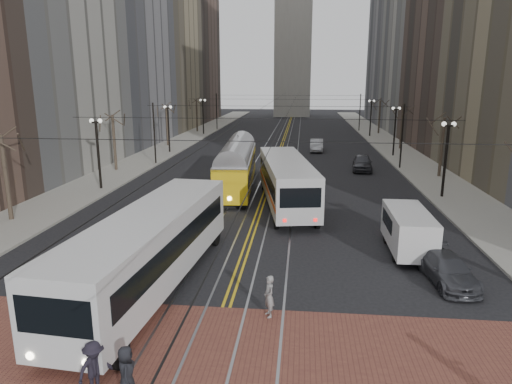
% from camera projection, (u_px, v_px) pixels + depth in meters
% --- Properties ---
extents(ground, '(260.00, 260.00, 0.00)m').
position_uv_depth(ground, '(230.00, 296.00, 19.20)').
color(ground, black).
rests_on(ground, ground).
extents(sidewalk_left, '(5.00, 140.00, 0.15)m').
position_uv_depth(sidewalk_left, '(175.00, 145.00, 64.15)').
color(sidewalk_left, gray).
rests_on(sidewalk_left, ground).
extents(sidewalk_right, '(5.00, 140.00, 0.15)m').
position_uv_depth(sidewalk_right, '(393.00, 148.00, 61.18)').
color(sidewalk_right, gray).
rests_on(sidewalk_right, ground).
extents(crosswalk_band, '(25.00, 6.00, 0.01)m').
position_uv_depth(crosswalk_band, '(211.00, 350.00, 15.33)').
color(crosswalk_band, brown).
rests_on(crosswalk_band, ground).
extents(streetcar_rails, '(4.80, 130.00, 0.02)m').
position_uv_depth(streetcar_rails, '(281.00, 147.00, 62.68)').
color(streetcar_rails, gray).
rests_on(streetcar_rails, ground).
extents(centre_lines, '(0.42, 130.00, 0.01)m').
position_uv_depth(centre_lines, '(281.00, 147.00, 62.68)').
color(centre_lines, gold).
rests_on(centre_lines, ground).
extents(building_left_mid, '(16.00, 20.00, 34.00)m').
position_uv_depth(building_left_mid, '(96.00, 19.00, 62.14)').
color(building_left_mid, slate).
rests_on(building_left_mid, ground).
extents(building_left_far, '(16.00, 20.00, 40.00)m').
position_uv_depth(building_left_far, '(175.00, 28.00, 100.08)').
color(building_left_far, brown).
rests_on(building_left_far, ground).
extents(building_right_mid, '(16.00, 20.00, 34.00)m').
position_uv_depth(building_right_mid, '(487.00, 14.00, 57.09)').
color(building_right_mid, brown).
rests_on(building_right_mid, ground).
extents(building_right_far, '(16.00, 20.00, 40.00)m').
position_uv_depth(building_right_far, '(414.00, 26.00, 95.03)').
color(building_right_far, slate).
rests_on(building_right_far, ground).
extents(lamp_posts, '(27.60, 57.20, 5.60)m').
position_uv_depth(lamp_posts, '(274.00, 142.00, 46.32)').
color(lamp_posts, black).
rests_on(lamp_posts, ground).
extents(street_trees, '(31.68, 53.28, 5.60)m').
position_uv_depth(street_trees, '(278.00, 134.00, 52.60)').
color(street_trees, '#382D23').
rests_on(street_trees, ground).
extents(trolley_wires, '(25.96, 120.00, 6.60)m').
position_uv_depth(trolley_wires, '(277.00, 126.00, 51.96)').
color(trolley_wires, black).
rests_on(trolley_wires, ground).
extents(transit_bus, '(4.00, 13.83, 3.41)m').
position_uv_depth(transit_bus, '(151.00, 251.00, 19.64)').
color(transit_bus, silver).
rests_on(transit_bus, ground).
extents(streetcar, '(3.40, 13.75, 3.21)m').
position_uv_depth(streetcar, '(237.00, 170.00, 38.00)').
color(streetcar, yellow).
rests_on(streetcar, ground).
extents(rear_bus, '(4.88, 13.25, 3.38)m').
position_uv_depth(rear_bus, '(286.00, 183.00, 32.71)').
color(rear_bus, '#B8B8B8').
rests_on(rear_bus, ground).
extents(cargo_van, '(2.00, 5.12, 2.26)m').
position_uv_depth(cargo_van, '(408.00, 232.00, 23.79)').
color(cargo_van, silver).
rests_on(cargo_van, ground).
extents(sedan_grey, '(2.33, 4.82, 1.59)m').
position_uv_depth(sedan_grey, '(362.00, 163.00, 45.91)').
color(sedan_grey, '#38393F').
rests_on(sedan_grey, ground).
extents(sedan_silver, '(1.76, 4.69, 1.53)m').
position_uv_depth(sedan_silver, '(317.00, 145.00, 58.45)').
color(sedan_silver, '#A5A8AD').
rests_on(sedan_silver, ground).
extents(sedan_parked, '(2.12, 4.41, 1.24)m').
position_uv_depth(sedan_parked, '(448.00, 269.00, 20.39)').
color(sedan_parked, '#3C3D43').
rests_on(sedan_parked, ground).
extents(pedestrian_a, '(0.71, 0.88, 1.57)m').
position_uv_depth(pedestrian_a, '(127.00, 372.00, 12.92)').
color(pedestrian_a, black).
rests_on(pedestrian_a, crosswalk_band).
extents(pedestrian_b, '(0.60, 0.71, 1.65)m').
position_uv_depth(pedestrian_b, '(269.00, 296.00, 17.38)').
color(pedestrian_b, gray).
rests_on(pedestrian_b, crosswalk_band).
extents(pedestrian_d, '(1.11, 1.25, 1.68)m').
position_uv_depth(pedestrian_d, '(95.00, 368.00, 13.00)').
color(pedestrian_d, black).
rests_on(pedestrian_d, crosswalk_band).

